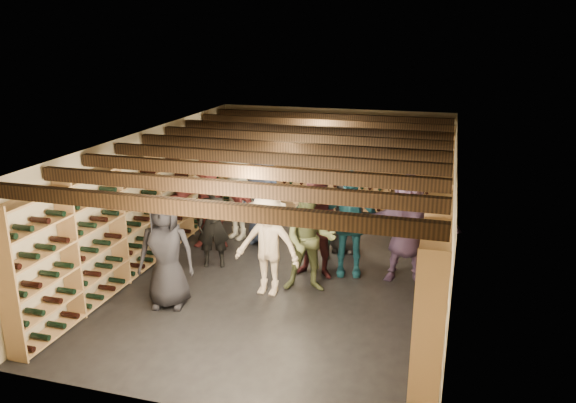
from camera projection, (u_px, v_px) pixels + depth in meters
The scene contains 22 objects.
ground at pixel (287, 271), 10.10m from camera, with size 8.00×8.00×0.00m, color black.
walls at pixel (287, 207), 9.75m from camera, with size 5.52×8.02×2.40m.
ceiling at pixel (287, 139), 9.40m from camera, with size 5.50×8.00×0.01m, color #BCB1A0.
ceiling_joists at pixel (287, 147), 9.44m from camera, with size 5.40×7.12×0.18m.
wine_rack_left at pixel (155, 202), 10.47m from camera, with size 0.32×7.50×2.15m.
wine_rack_right at pixel (438, 228), 9.10m from camera, with size 0.32×7.50×2.15m.
wine_rack_back at pixel (332, 165), 13.30m from camera, with size 4.70×0.30×2.15m.
crate_stack_left at pixel (333, 215), 12.08m from camera, with size 0.57×0.46×0.68m.
crate_stack_right at pixel (290, 207), 12.58m from camera, with size 0.59×0.50×0.68m.
crate_loose at pixel (319, 230), 11.90m from camera, with size 0.50×0.33×0.17m, color #A57F57.
person_0 at pixel (166, 252), 8.60m from camera, with size 0.87×0.57×1.79m, color black.
person_1 at pixel (213, 224), 10.11m from camera, with size 0.58×0.38×1.60m, color black.
person_2 at pixel (310, 240), 9.11m from camera, with size 0.86×0.67×1.78m, color #55603C.
person_3 at pixel (267, 244), 9.01m from camera, with size 1.11×0.64×1.71m, color beige.
person_4 at pixel (349, 223), 9.73m from camera, with size 1.11×0.46×1.89m, color #1B566E.
person_5 at pixel (210, 201), 11.07m from camera, with size 1.70×0.54×1.84m, color maroon.
person_6 at pixel (263, 197), 11.19m from camera, with size 0.93×0.61×1.91m, color #212C48.
person_8 at pixel (319, 229), 9.61m from camera, with size 0.86×0.67×1.78m, color #441B21.
person_9 at pixel (235, 195), 11.42m from camera, with size 1.20×0.69×1.86m, color #AAA99C.
person_10 at pixel (320, 214), 10.55m from camera, with size 0.99×0.41×1.69m, color #284C3F.
person_11 at pixel (407, 228), 9.51m from camera, with size 1.75×0.56×1.88m, color #684E7C.
person_12 at pixel (345, 211), 10.79m from camera, with size 0.79×0.51×1.62m, color #333236.
Camera 1 is at (2.61, -8.92, 4.16)m, focal length 35.00 mm.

